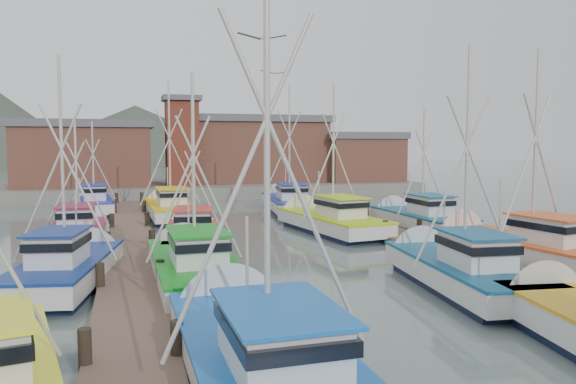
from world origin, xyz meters
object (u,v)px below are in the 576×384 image
object	(u,v)px
boat_0	(259,356)
boat_12	(170,208)
boat_4	(192,266)
boat_8	(194,237)
lookout_tower	(182,140)

from	to	relation	value
boat_0	boat_12	bearing A→B (deg)	88.87
boat_12	boat_0	bearing A→B (deg)	-92.58
boat_4	boat_8	xyz separation A→B (m)	(0.77, 6.56, -0.01)
boat_12	boat_8	bearing A→B (deg)	-91.08
lookout_tower	boat_12	bearing A→B (deg)	-98.76
boat_0	boat_8	world-z (taller)	boat_0
boat_0	boat_8	bearing A→B (deg)	87.69
boat_8	boat_12	world-z (taller)	boat_12
boat_4	boat_12	size ratio (longest dim) A/B	0.89
boat_4	lookout_tower	bearing A→B (deg)	84.20
boat_8	boat_12	distance (m)	12.55
boat_0	lookout_tower	bearing A→B (deg)	85.91
lookout_tower	boat_4	xyz separation A→B (m)	(-2.76, -33.93, -4.87)
boat_0	boat_8	distance (m)	15.94
lookout_tower	boat_12	xyz separation A→B (m)	(-2.28, -14.83, -4.86)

